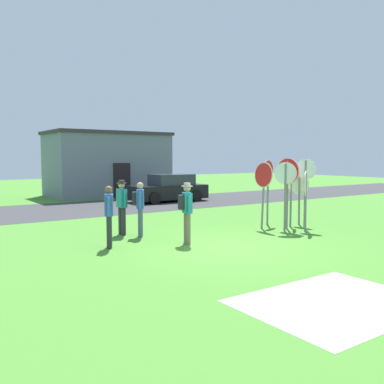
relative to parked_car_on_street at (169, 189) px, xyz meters
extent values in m
plane|color=#47842D|center=(-4.93, -11.25, -0.69)|extent=(80.00, 80.00, 0.00)
cube|color=#38383A|center=(-4.93, -0.47, -0.68)|extent=(60.00, 6.40, 0.01)
cube|color=#ADAAA3|center=(-6.22, -15.61, -0.69)|extent=(3.20, 2.40, 0.01)
cube|color=slate|center=(-1.25, 5.49, 1.23)|extent=(7.23, 4.19, 3.85)
cube|color=#383333|center=(-1.25, 5.49, 3.26)|extent=(7.43, 4.39, 0.20)
cube|color=black|center=(-1.25, 3.38, 0.36)|extent=(1.10, 0.08, 2.10)
cube|color=black|center=(-0.06, 0.00, -0.16)|extent=(4.31, 1.83, 0.76)
cube|color=#2D333D|center=(0.19, 0.00, 0.52)|extent=(2.25, 1.54, 0.60)
cylinder|color=black|center=(-1.40, -0.89, -0.37)|extent=(0.64, 0.22, 0.64)
cylinder|color=black|center=(-1.39, 0.91, -0.37)|extent=(0.64, 0.22, 0.64)
cylinder|color=black|center=(1.27, -0.91, -0.37)|extent=(0.64, 0.22, 0.64)
cylinder|color=black|center=(1.28, 0.89, -0.37)|extent=(0.64, 0.22, 0.64)
cylinder|color=slate|center=(-0.94, -9.79, 0.32)|extent=(0.10, 0.10, 2.02)
cylinder|color=white|center=(-0.94, -9.79, 0.99)|extent=(0.66, 0.51, 0.82)
cylinder|color=red|center=(-0.95, -9.78, 0.99)|extent=(0.61, 0.47, 0.76)
cylinder|color=slate|center=(-1.98, -9.48, 0.42)|extent=(0.18, 0.07, 2.22)
cylinder|color=white|center=(-1.98, -9.48, 1.16)|extent=(0.07, 0.88, 0.88)
cylinder|color=red|center=(-1.99, -9.48, 1.16)|extent=(0.06, 0.81, 0.81)
cylinder|color=slate|center=(-1.37, -10.02, 0.49)|extent=(0.08, 0.08, 2.37)
cylinder|color=white|center=(-1.37, -10.02, 1.30)|extent=(0.17, 0.89, 0.90)
cylinder|color=red|center=(-1.38, -10.02, 1.30)|extent=(0.16, 0.83, 0.84)
cylinder|color=slate|center=(-1.26, -8.97, 0.46)|extent=(0.08, 0.08, 2.30)
cylinder|color=white|center=(-1.26, -8.97, 1.33)|extent=(0.65, 0.17, 0.67)
cylinder|color=red|center=(-1.25, -8.98, 1.33)|extent=(0.61, 0.17, 0.62)
cylinder|color=slate|center=(-1.78, -10.30, 0.43)|extent=(0.10, 0.10, 2.24)
cylinder|color=white|center=(-1.78, -10.30, 1.24)|extent=(0.57, 0.48, 0.73)
cylinder|color=red|center=(-1.77, -10.29, 1.24)|extent=(0.53, 0.45, 0.68)
cylinder|color=slate|center=(-0.35, -9.65, 0.21)|extent=(0.11, 0.09, 1.81)
cylinder|color=white|center=(-0.35, -9.65, 0.79)|extent=(0.16, 0.76, 0.77)
cylinder|color=red|center=(-0.34, -9.65, 0.79)|extent=(0.15, 0.71, 0.71)
cylinder|color=slate|center=(-1.28, -10.74, 0.28)|extent=(0.11, 0.11, 1.94)
cylinder|color=white|center=(-1.28, -10.74, 0.90)|extent=(0.71, 0.48, 0.85)
cylinder|color=red|center=(-1.29, -10.74, 0.90)|extent=(0.66, 0.45, 0.78)
cylinder|color=slate|center=(-0.88, -10.37, 0.48)|extent=(0.09, 0.09, 2.35)
cylinder|color=white|center=(-0.88, -10.37, 1.37)|extent=(0.32, 0.63, 0.70)
cylinder|color=red|center=(-0.87, -10.37, 1.37)|extent=(0.30, 0.59, 0.65)
cylinder|color=#4C5670|center=(-6.10, -8.31, -0.25)|extent=(0.14, 0.14, 0.88)
cylinder|color=#4C5670|center=(-6.21, -8.50, -0.25)|extent=(0.14, 0.14, 0.88)
cube|color=#3860B7|center=(-6.16, -8.41, 0.48)|extent=(0.37, 0.42, 0.58)
cylinder|color=#3860B7|center=(-6.04, -8.20, 0.46)|extent=(0.09, 0.09, 0.52)
cylinder|color=#3860B7|center=(-6.28, -8.62, 0.46)|extent=(0.09, 0.09, 0.52)
sphere|color=tan|center=(-6.16, -8.41, 0.90)|extent=(0.21, 0.21, 0.21)
cube|color=#232328|center=(-6.31, -8.32, 0.50)|extent=(0.25, 0.30, 0.40)
cylinder|color=#2D2D33|center=(-6.51, -7.71, -0.25)|extent=(0.14, 0.14, 0.88)
cylinder|color=#2D2D33|center=(-6.50, -7.93, -0.25)|extent=(0.14, 0.14, 0.88)
cube|color=teal|center=(-6.50, -7.82, 0.48)|extent=(0.22, 0.36, 0.58)
cylinder|color=teal|center=(-6.51, -7.58, 0.46)|extent=(0.09, 0.09, 0.52)
cylinder|color=teal|center=(-6.50, -8.06, 0.46)|extent=(0.09, 0.09, 0.52)
sphere|color=tan|center=(-6.50, -7.82, 0.90)|extent=(0.21, 0.21, 0.21)
cylinder|color=#333338|center=(-6.50, -7.82, 0.95)|extent=(0.31, 0.32, 0.02)
cylinder|color=#333338|center=(-6.50, -7.82, 1.00)|extent=(0.19, 0.19, 0.09)
cylinder|color=#2D2D33|center=(-7.57, -9.29, -0.25)|extent=(0.14, 0.14, 0.88)
cylinder|color=#2D2D33|center=(-7.66, -9.48, -0.25)|extent=(0.14, 0.14, 0.88)
cube|color=#3860B7|center=(-7.62, -9.38, 0.48)|extent=(0.35, 0.42, 0.58)
cylinder|color=#3860B7|center=(-7.52, -9.17, 0.46)|extent=(0.09, 0.09, 0.52)
cylinder|color=#3860B7|center=(-7.72, -9.60, 0.46)|extent=(0.09, 0.09, 0.52)
sphere|color=brown|center=(-7.62, -9.38, 0.90)|extent=(0.21, 0.21, 0.21)
cylinder|color=#7A6B56|center=(-5.53, -10.02, -0.25)|extent=(0.14, 0.14, 0.88)
cylinder|color=#7A6B56|center=(-5.60, -10.23, -0.25)|extent=(0.14, 0.14, 0.88)
cube|color=teal|center=(-5.57, -10.13, 0.48)|extent=(0.33, 0.41, 0.58)
cylinder|color=teal|center=(-5.49, -9.90, 0.46)|extent=(0.09, 0.09, 0.52)
cylinder|color=teal|center=(-5.64, -10.35, 0.46)|extent=(0.09, 0.09, 0.52)
sphere|color=tan|center=(-5.57, -10.13, 0.90)|extent=(0.21, 0.21, 0.21)
cylinder|color=gray|center=(-5.57, -10.13, 0.95)|extent=(0.31, 0.31, 0.02)
cylinder|color=gray|center=(-5.57, -10.13, 1.00)|extent=(0.19, 0.19, 0.09)
cube|color=#232328|center=(-5.73, -10.07, 0.50)|extent=(0.22, 0.29, 0.40)
camera|label=1|loc=(-12.18, -19.98, 1.78)|focal=39.46mm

